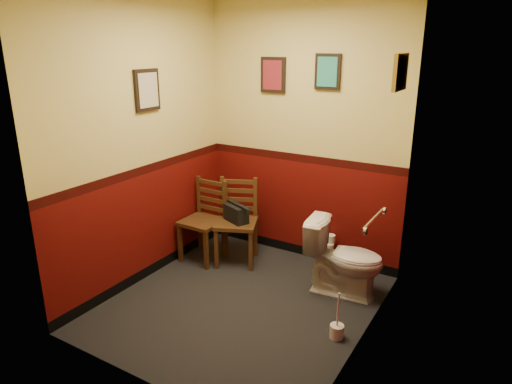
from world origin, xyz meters
TOP-DOWN VIEW (x-y plane):
  - floor at (0.00, 0.00)m, footprint 2.20×2.40m
  - wall_back at (0.00, 1.20)m, footprint 2.20×0.00m
  - wall_front at (0.00, -1.20)m, footprint 2.20×0.00m
  - wall_left at (-1.10, 0.00)m, footprint 0.00×2.40m
  - wall_right at (1.10, 0.00)m, footprint 0.00×2.40m
  - grab_bar at (1.07, 0.25)m, footprint 0.05×0.56m
  - framed_print_back_a at (-0.35, 1.18)m, footprint 0.28×0.04m
  - framed_print_back_b at (0.25, 1.18)m, footprint 0.26×0.04m
  - framed_print_left at (-1.08, 0.10)m, footprint 0.04×0.30m
  - framed_print_right at (1.08, 0.60)m, footprint 0.04×0.34m
  - toilet at (0.72, 0.65)m, footprint 0.76×0.48m
  - toilet_brush at (0.93, -0.04)m, footprint 0.11×0.11m
  - chair_left at (-0.85, 0.59)m, footprint 0.41×0.41m
  - chair_right at (-0.52, 0.72)m, footprint 0.55×0.55m
  - handbag at (-0.50, 0.68)m, footprint 0.32×0.24m
  - tp_stack at (0.40, 1.10)m, footprint 0.20×0.12m

SIDE VIEW (x-z plane):
  - floor at x=0.00m, z-range 0.00..0.00m
  - toilet_brush at x=0.93m, z-range -0.14..0.27m
  - tp_stack at x=0.40m, z-range -0.03..0.33m
  - toilet at x=0.72m, z-range 0.00..0.71m
  - chair_left at x=-0.85m, z-range 0.00..0.88m
  - chair_right at x=-0.52m, z-range 0.00..0.90m
  - handbag at x=-0.50m, z-range 0.46..0.66m
  - grab_bar at x=1.07m, z-range 0.92..0.98m
  - wall_back at x=0.00m, z-range 0.00..2.70m
  - wall_front at x=0.00m, z-range 0.00..2.70m
  - wall_left at x=-1.10m, z-range 0.00..2.70m
  - wall_right at x=1.10m, z-range 0.00..2.70m
  - framed_print_left at x=-1.08m, z-range 1.66..2.04m
  - framed_print_back_a at x=-0.35m, z-range 1.77..2.13m
  - framed_print_back_b at x=0.25m, z-range 1.83..2.17m
  - framed_print_right at x=1.08m, z-range 1.91..2.19m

